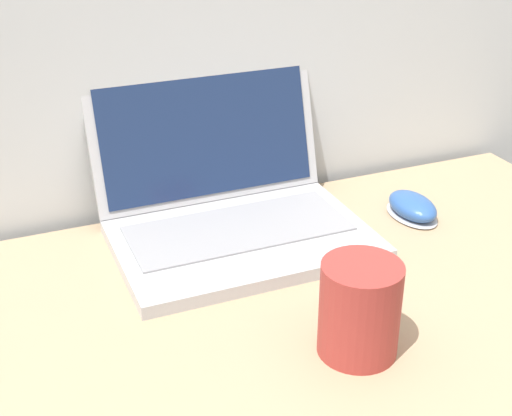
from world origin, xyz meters
TOP-DOWN VIEW (x-y plane):
  - laptop at (-0.07, 0.57)m, footprint 0.38×0.33m
  - drink_cup at (-0.03, 0.23)m, footprint 0.10×0.10m
  - computer_mouse at (0.23, 0.50)m, footprint 0.07×0.11m

SIDE VIEW (x-z plane):
  - computer_mouse at x=0.23m, z-range 0.74..0.77m
  - laptop at x=-0.07m, z-range 0.67..0.92m
  - drink_cup at x=-0.03m, z-range 0.74..0.86m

